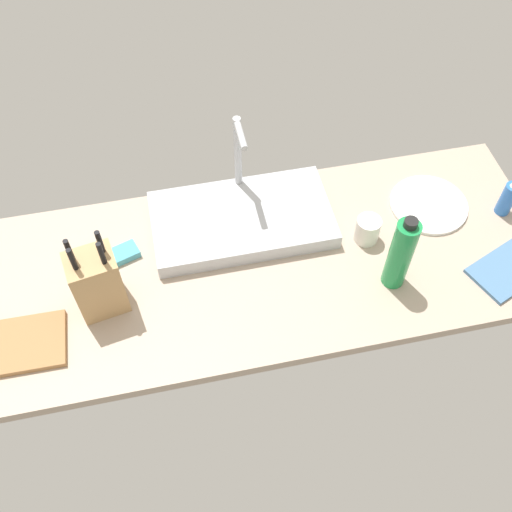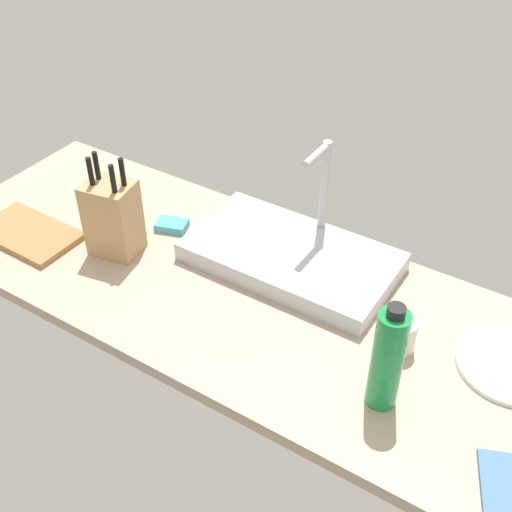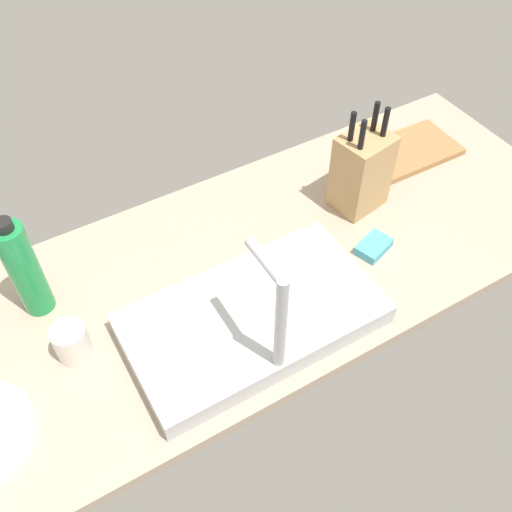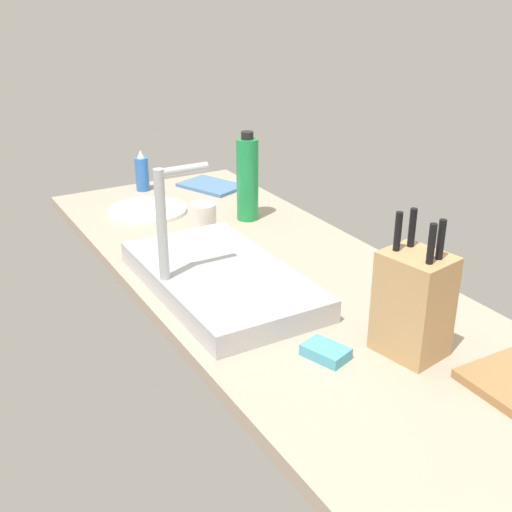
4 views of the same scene
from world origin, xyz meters
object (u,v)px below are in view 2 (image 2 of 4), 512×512
object	(u,v)px
faucet	(323,189)
dish_sponge	(172,225)
water_bottle	(387,359)
knife_block	(113,217)
dinner_plate	(511,364)
cutting_board	(29,234)
coffee_mug	(400,335)
sink_basin	(291,257)

from	to	relation	value
faucet	dish_sponge	bearing A→B (deg)	-156.83
water_bottle	dish_sponge	bearing A→B (deg)	161.85
knife_block	dinner_plate	bearing A→B (deg)	-1.86
faucet	water_bottle	world-z (taller)	faucet
knife_block	cutting_board	xyz separation A→B (cm)	(-25.77, -9.05, -10.15)
dinner_plate	dish_sponge	world-z (taller)	dish_sponge
dinner_plate	dish_sponge	size ratio (longest dim) A/B	2.79
knife_block	dinner_plate	distance (cm)	106.74
dish_sponge	dinner_plate	bearing A→B (deg)	-0.15
cutting_board	water_bottle	world-z (taller)	water_bottle
water_bottle	dinner_plate	bearing A→B (deg)	49.54
cutting_board	dinner_plate	size ratio (longest dim) A/B	1.16
cutting_board	water_bottle	xyz separation A→B (cm)	(109.50, -0.27, 12.13)
water_bottle	coffee_mug	size ratio (longest dim) A/B	3.21
knife_block	water_bottle	world-z (taller)	knife_block
dinner_plate	coffee_mug	bearing A→B (deg)	-160.61
water_bottle	sink_basin	bearing A→B (deg)	143.09
dish_sponge	faucet	bearing A→B (deg)	23.17
faucet	knife_block	size ratio (longest dim) A/B	1.08
coffee_mug	faucet	bearing A→B (deg)	143.60
water_bottle	coffee_mug	world-z (taller)	water_bottle
water_bottle	dinner_plate	size ratio (longest dim) A/B	1.10
knife_block	cutting_board	size ratio (longest dim) A/B	1.01
sink_basin	cutting_board	size ratio (longest dim) A/B	1.92
dinner_plate	coffee_mug	xyz separation A→B (cm)	(-24.18, -8.51, 3.70)
knife_block	cutting_board	distance (cm)	29.14
water_bottle	dinner_plate	distance (cm)	35.15
cutting_board	coffee_mug	distance (cm)	107.94
cutting_board	water_bottle	size ratio (longest dim) A/B	1.06
faucet	water_bottle	distance (cm)	56.75
sink_basin	knife_block	distance (cm)	49.39
water_bottle	dish_sponge	world-z (taller)	water_bottle
sink_basin	dish_sponge	bearing A→B (deg)	-173.33
sink_basin	dish_sponge	size ratio (longest dim) A/B	6.20
cutting_board	faucet	bearing A→B (deg)	30.23
sink_basin	cutting_board	world-z (taller)	sink_basin
sink_basin	faucet	distance (cm)	20.01
cutting_board	dinner_plate	world-z (taller)	cutting_board
knife_block	coffee_mug	distance (cm)	81.49
water_bottle	dish_sponge	xyz separation A→B (cm)	(-77.09, 25.27, -11.83)
water_bottle	dinner_plate	world-z (taller)	water_bottle
faucet	knife_block	bearing A→B (deg)	-144.54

